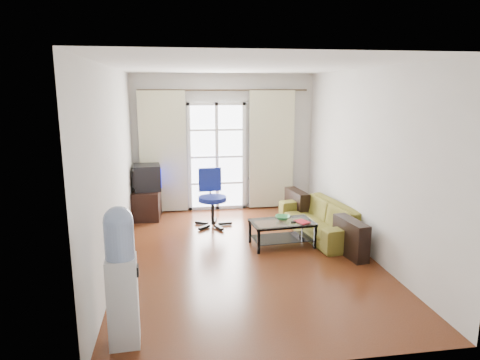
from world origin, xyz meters
name	(u,v)px	position (x,y,z in m)	size (l,w,h in m)	color
floor	(245,255)	(0.00, 0.00, 0.00)	(5.20, 5.20, 0.00)	#5C2C15
ceiling	(246,66)	(0.00, 0.00, 2.70)	(5.20, 5.20, 0.00)	white
wall_back	(224,143)	(0.00, 2.60, 1.35)	(3.60, 0.02, 2.70)	silver
wall_front	(298,220)	(0.00, -2.60, 1.35)	(3.60, 0.02, 2.70)	silver
wall_left	(114,169)	(-1.80, 0.00, 1.35)	(0.02, 5.20, 2.70)	silver
wall_right	(366,162)	(1.80, 0.00, 1.35)	(0.02, 5.20, 2.70)	silver
french_door	(217,157)	(-0.15, 2.54, 1.07)	(1.16, 0.06, 2.15)	white
curtain_rod	(224,90)	(0.00, 2.50, 2.38)	(0.04, 0.04, 3.30)	#4C3F2D
curtain_left	(163,152)	(-1.20, 2.48, 1.20)	(0.90, 0.07, 2.35)	beige
curtain_right	(271,150)	(0.95, 2.48, 1.20)	(0.90, 0.07, 2.35)	beige
radiator	(263,192)	(0.80, 2.50, 0.33)	(0.64, 0.12, 0.64)	gray
sofa	(320,219)	(1.39, 0.70, 0.28)	(0.99, 1.97, 0.55)	brown
coffee_table	(282,230)	(0.63, 0.31, 0.25)	(1.01, 0.63, 0.39)	silver
bowl	(283,217)	(0.67, 0.42, 0.42)	(0.29, 0.29, 0.06)	green
book	(298,223)	(0.84, 0.18, 0.40)	(0.24, 0.27, 0.02)	#A62414
remote	(296,221)	(0.83, 0.25, 0.40)	(0.17, 0.05, 0.02)	black
tv_stand	(147,204)	(-1.53, 2.15, 0.27)	(0.49, 0.73, 0.53)	black
crt_tv	(146,177)	(-1.53, 2.19, 0.77)	(0.57, 0.56, 0.48)	black
task_chair	(212,209)	(-0.35, 1.47, 0.30)	(0.76, 0.76, 1.02)	black
water_cooler	(121,274)	(-1.51, -2.03, 0.72)	(0.31, 0.29, 1.37)	silver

